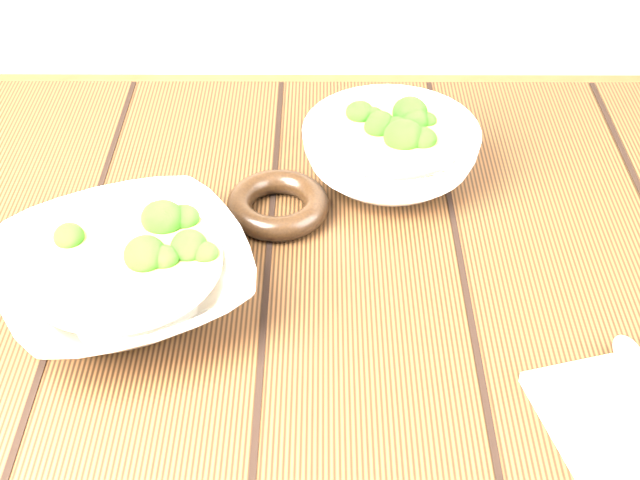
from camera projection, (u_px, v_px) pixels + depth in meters
table at (289, 361)px, 0.98m from camera, size 1.20×0.80×0.75m
soup_bowl_front at (125, 276)px, 0.86m from camera, size 0.31×0.31×0.07m
soup_bowl_back at (390, 151)px, 1.02m from camera, size 0.26×0.26×0.07m
trivet at (278, 205)px, 0.98m from camera, size 0.14×0.14×0.03m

